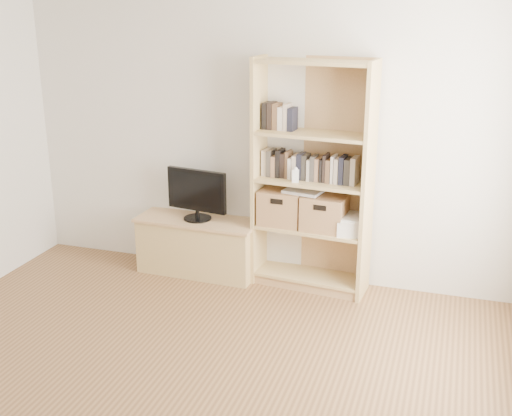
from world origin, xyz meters
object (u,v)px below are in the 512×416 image
at_px(baby_monitor, 295,176).
at_px(basket_right, 325,213).
at_px(bookshelf, 312,178).
at_px(television, 197,195).
at_px(tv_stand, 198,247).
at_px(laptop, 303,191).
at_px(basket_left, 282,207).

height_order(baby_monitor, basket_right, baby_monitor).
distance_m(bookshelf, basket_right, 0.32).
bearing_deg(television, basket_right, 9.47).
bearing_deg(television, tv_stand, 8.99).
relative_size(television, baby_monitor, 5.45).
distance_m(basket_right, laptop, 0.26).
xyz_separation_m(baby_monitor, laptop, (0.05, 0.10, -0.16)).
bearing_deg(television, baby_monitor, 4.48).
distance_m(bookshelf, baby_monitor, 0.16).
bearing_deg(baby_monitor, television, 163.01).
bearing_deg(bookshelf, basket_right, -2.60).
xyz_separation_m(bookshelf, laptop, (-0.07, -0.00, -0.12)).
bearing_deg(basket_right, baby_monitor, -156.35).
xyz_separation_m(baby_monitor, basket_right, (0.24, 0.08, -0.32)).
relative_size(tv_stand, bookshelf, 0.55).
height_order(tv_stand, basket_right, basket_right).
height_order(baby_monitor, laptop, baby_monitor).
xyz_separation_m(tv_stand, basket_left, (0.78, 0.05, 0.46)).
height_order(bookshelf, basket_right, bookshelf).
relative_size(bookshelf, television, 3.40).
bearing_deg(bookshelf, tv_stand, -173.24).
height_order(bookshelf, laptop, bookshelf).
bearing_deg(laptop, basket_right, 6.15).
bearing_deg(basket_right, tv_stand, -174.91).
bearing_deg(basket_right, bookshelf, 176.71).
relative_size(tv_stand, basket_right, 3.00).
bearing_deg(baby_monitor, tv_stand, 163.01).
bearing_deg(basket_left, bookshelf, -1.47).
xyz_separation_m(television, baby_monitor, (0.93, -0.07, 0.28)).
height_order(television, laptop, television).
relative_size(basket_left, basket_right, 1.03).
distance_m(basket_left, laptop, 0.25).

